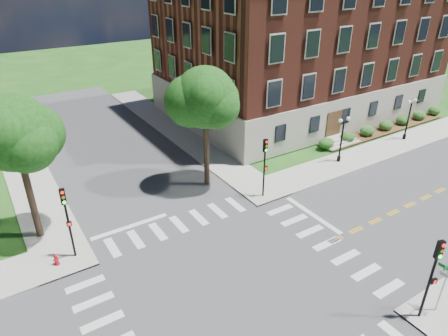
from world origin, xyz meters
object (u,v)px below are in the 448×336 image
fire_hydrant (56,260)px  traffic_signal_nw (67,215)px  traffic_signal_ne (265,161)px  street_sign_pole (446,278)px  twin_lamp_west (342,137)px  traffic_signal_se (433,270)px  twin_lamp_east (409,117)px

fire_hydrant → traffic_signal_nw: bearing=12.2°
traffic_signal_ne → street_sign_pole: 14.17m
twin_lamp_west → fire_hydrant: 25.17m
street_sign_pole → fire_hydrant: (-16.02, 14.45, -1.84)m
fire_hydrant → traffic_signal_ne: bearing=-1.2°
traffic_signal_nw → street_sign_pole: traffic_signal_nw is taller
traffic_signal_se → twin_lamp_west: size_ratio=1.13×
street_sign_pole → twin_lamp_west: bearing=59.4°
traffic_signal_nw → twin_lamp_west: 23.95m
traffic_signal_nw → twin_lamp_west: size_ratio=1.13×
twin_lamp_east → street_sign_pole: bearing=-140.8°
twin_lamp_west → fire_hydrant: twin_lamp_west is taller
twin_lamp_east → fire_hydrant: 34.81m
traffic_signal_se → twin_lamp_west: bearing=56.1°
twin_lamp_east → street_sign_pole: 24.17m
fire_hydrant → twin_lamp_west: bearing=1.9°
traffic_signal_nw → traffic_signal_ne: bearing=-2.2°
traffic_signal_nw → fire_hydrant: traffic_signal_nw is taller
twin_lamp_west → fire_hydrant: size_ratio=5.64×
traffic_signal_ne → fire_hydrant: (-15.44, 0.31, -2.72)m
traffic_signal_se → traffic_signal_ne: 13.93m
twin_lamp_west → twin_lamp_east: (9.67, 0.01, 0.00)m
traffic_signal_nw → twin_lamp_west: traffic_signal_nw is taller
traffic_signal_se → street_sign_pole: bearing=-10.9°
traffic_signal_nw → fire_hydrant: 2.96m
traffic_signal_se → street_sign_pole: 1.41m
fire_hydrant → traffic_signal_se: bearing=-43.6°
twin_lamp_east → traffic_signal_se: bearing=-142.7°
twin_lamp_west → traffic_signal_se: bearing=-123.9°
twin_lamp_west → street_sign_pole: bearing=-120.6°
twin_lamp_west → traffic_signal_ne: bearing=-173.2°
traffic_signal_se → street_sign_pole: traffic_signal_se is taller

